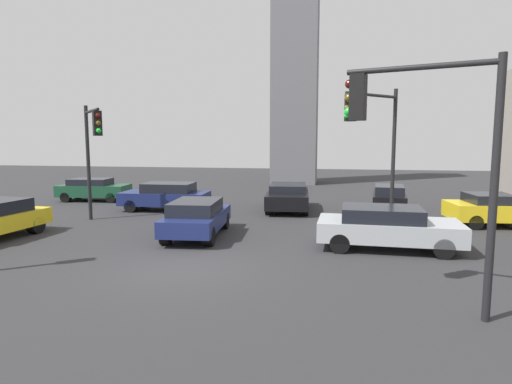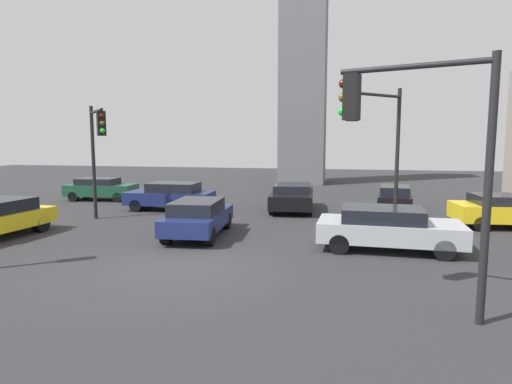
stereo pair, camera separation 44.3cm
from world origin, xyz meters
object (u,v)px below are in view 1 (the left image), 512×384
(car_0, at_px, (288,196))
(car_5, at_px, (93,189))
(car_4, at_px, (166,196))
(car_6, at_px, (503,209))
(traffic_light_0, at_px, (92,141))
(car_1, at_px, (389,197))
(car_2, at_px, (387,227))
(traffic_light_2, at_px, (374,131))
(car_7, at_px, (197,217))
(traffic_light_3, at_px, (423,133))

(car_0, xyz_separation_m, car_5, (-11.89, 1.39, -0.01))
(car_4, relative_size, car_6, 0.96)
(traffic_light_0, distance_m, car_1, 14.72)
(car_1, distance_m, car_5, 17.09)
(traffic_light_0, height_order, car_2, traffic_light_0)
(traffic_light_0, height_order, car_0, traffic_light_0)
(traffic_light_2, distance_m, car_0, 6.62)
(traffic_light_2, distance_m, car_2, 4.56)
(car_6, distance_m, car_7, 12.86)
(car_4, bearing_deg, car_1, -170.52)
(car_7, bearing_deg, traffic_light_3, -135.00)
(traffic_light_0, bearing_deg, traffic_light_3, 16.07)
(car_5, bearing_deg, car_0, -12.29)
(car_0, relative_size, car_7, 1.07)
(car_1, height_order, car_5, car_5)
(traffic_light_3, distance_m, car_4, 15.67)
(car_2, bearing_deg, traffic_light_2, 96.10)
(car_0, relative_size, car_2, 1.00)
(traffic_light_2, relative_size, traffic_light_3, 1.09)
(car_4, bearing_deg, traffic_light_2, 162.08)
(car_5, bearing_deg, car_1, -7.21)
(traffic_light_3, xyz_separation_m, car_0, (-4.08, 12.71, -3.07))
(traffic_light_2, relative_size, car_7, 1.30)
(traffic_light_2, relative_size, car_0, 1.22)
(car_7, bearing_deg, car_4, 27.86)
(car_4, bearing_deg, car_0, -169.78)
(car_1, bearing_deg, traffic_light_0, 120.73)
(car_2, distance_m, car_7, 6.87)
(traffic_light_3, bearing_deg, car_4, -29.87)
(car_2, xyz_separation_m, car_7, (-6.84, 0.65, -0.01))
(car_7, bearing_deg, car_0, -26.20)
(traffic_light_2, relative_size, car_5, 1.36)
(car_0, bearing_deg, traffic_light_3, 13.84)
(car_1, bearing_deg, car_7, 139.97)
(traffic_light_0, distance_m, traffic_light_2, 11.80)
(traffic_light_2, bearing_deg, traffic_light_3, 45.83)
(traffic_light_3, height_order, car_5, traffic_light_3)
(traffic_light_2, height_order, car_1, traffic_light_2)
(traffic_light_3, distance_m, car_7, 9.53)
(car_1, height_order, car_2, car_2)
(car_5, height_order, car_7, car_7)
(traffic_light_2, bearing_deg, car_6, 150.98)
(traffic_light_0, bearing_deg, car_1, 73.20)
(traffic_light_3, xyz_separation_m, car_6, (5.33, 10.10, -3.05))
(traffic_light_2, bearing_deg, car_4, -62.15)
(car_6, bearing_deg, traffic_light_0, -177.44)
(car_1, xyz_separation_m, car_5, (-17.08, 0.47, 0.01))
(traffic_light_3, xyz_separation_m, car_1, (1.12, 13.62, -3.08))
(car_1, bearing_deg, car_5, 94.27)
(car_2, bearing_deg, traffic_light_3, -87.93)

